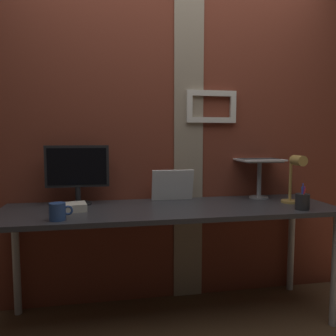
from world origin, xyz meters
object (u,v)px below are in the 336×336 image
object	(u,v)px
monitor	(77,170)
laptop	(256,153)
desk_lamp	(295,174)
pen_cup	(302,201)
coffee_mug	(58,212)
whiteboard_panel	(173,185)

from	to	relation	value
monitor	laptop	distance (m)	1.33
laptop	desk_lamp	distance (m)	0.38
monitor	pen_cup	bearing A→B (deg)	-16.63
laptop	pen_cup	distance (m)	0.58
desk_lamp	coffee_mug	bearing A→B (deg)	-173.76
whiteboard_panel	pen_cup	size ratio (longest dim) A/B	1.79
coffee_mug	whiteboard_panel	bearing A→B (deg)	31.39
laptop	desk_lamp	bearing A→B (deg)	-67.34
monitor	desk_lamp	distance (m)	1.48
desk_lamp	laptop	bearing A→B (deg)	112.66
pen_cup	coffee_mug	bearing A→B (deg)	179.99
desk_lamp	pen_cup	bearing A→B (deg)	-104.97
laptop	pen_cup	bearing A→B (deg)	-79.50
whiteboard_panel	desk_lamp	size ratio (longest dim) A/B	0.90
whiteboard_panel	desk_lamp	bearing A→B (deg)	-19.67
monitor	coffee_mug	world-z (taller)	monitor
laptop	desk_lamp	world-z (taller)	laptop
desk_lamp	coffee_mug	distance (m)	1.55
desk_lamp	pen_cup	world-z (taller)	desk_lamp
laptop	desk_lamp	size ratio (longest dim) A/B	0.96
whiteboard_panel	desk_lamp	xyz separation A→B (m)	(0.79, -0.28, 0.10)
coffee_mug	laptop	bearing A→B (deg)	19.50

